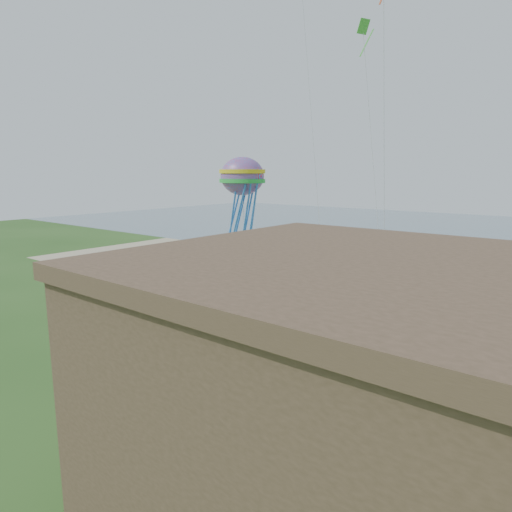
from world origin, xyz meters
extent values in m
plane|color=#29511B|center=(0.00, 0.00, 0.00)|extent=(160.00, 160.00, 0.00)
cube|color=#BBB287|center=(0.00, 22.00, 0.00)|extent=(72.00, 20.00, 0.02)
cube|color=slate|center=(0.00, 66.00, 0.00)|extent=(160.00, 68.00, 0.02)
cube|color=brown|center=(13.00, -1.00, 3.50)|extent=(15.00, 10.00, 7.00)
cube|color=brown|center=(13.00, 5.00, 0.25)|extent=(15.00, 2.00, 0.50)
camera|label=1|loc=(15.30, -10.67, 9.33)|focal=32.00mm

